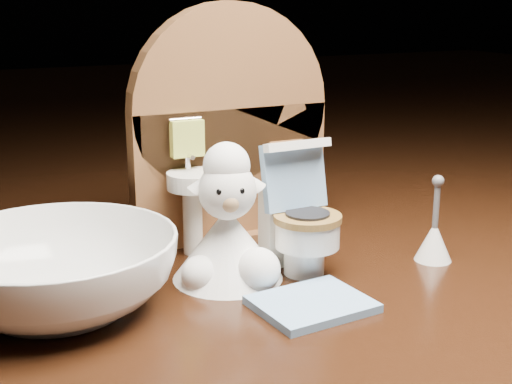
% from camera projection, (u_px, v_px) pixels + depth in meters
% --- Properties ---
extents(backdrop_panel, '(0.13, 0.05, 0.15)m').
position_uv_depth(backdrop_panel, '(229.00, 139.00, 0.45)').
color(backdrop_panel, brown).
rests_on(backdrop_panel, ground).
extents(toy_toilet, '(0.04, 0.05, 0.08)m').
position_uv_depth(toy_toilet, '(298.00, 223.00, 0.41)').
color(toy_toilet, white).
rests_on(toy_toilet, ground).
extents(bath_mat, '(0.06, 0.05, 0.00)m').
position_uv_depth(bath_mat, '(312.00, 304.00, 0.36)').
color(bath_mat, '#77A1CE').
rests_on(bath_mat, ground).
extents(toilet_brush, '(0.02, 0.02, 0.05)m').
position_uv_depth(toilet_brush, '(434.00, 238.00, 0.43)').
color(toilet_brush, white).
rests_on(toilet_brush, ground).
extents(plush_lamb, '(0.06, 0.06, 0.08)m').
position_uv_depth(plush_lamb, '(228.00, 233.00, 0.39)').
color(plush_lamb, white).
rests_on(plush_lamb, ground).
extents(ceramic_bowl, '(0.14, 0.14, 0.04)m').
position_uv_depth(ceramic_bowl, '(57.00, 273.00, 0.36)').
color(ceramic_bowl, white).
rests_on(ceramic_bowl, ground).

